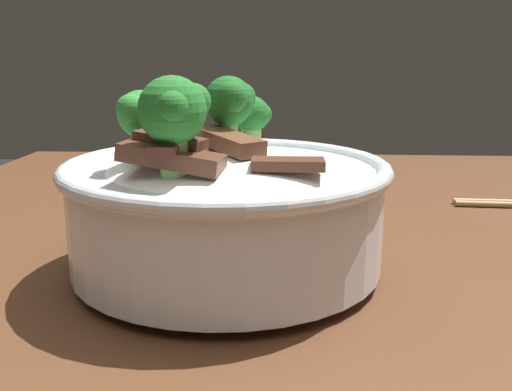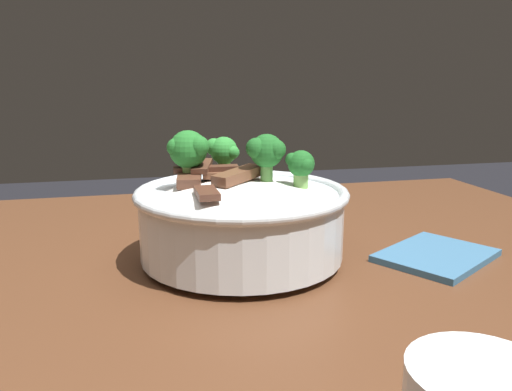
% 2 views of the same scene
% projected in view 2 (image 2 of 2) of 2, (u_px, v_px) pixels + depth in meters
% --- Properties ---
extents(rice_bowl, '(0.25, 0.25, 0.16)m').
position_uv_depth(rice_bowl, '(241.00, 212.00, 0.58)').
color(rice_bowl, silver).
rests_on(rice_bowl, dining_table).
extents(folded_napkin, '(0.17, 0.16, 0.01)m').
position_uv_depth(folded_napkin, '(436.00, 255.00, 0.60)').
color(folded_napkin, '#386689').
rests_on(folded_napkin, dining_table).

